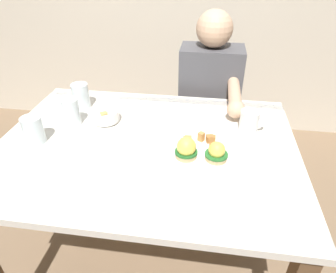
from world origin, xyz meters
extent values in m
plane|color=#7F664C|center=(0.00, 0.00, 0.00)|extent=(6.00, 6.00, 0.00)
cube|color=white|center=(0.00, 0.00, 0.73)|extent=(1.20, 0.90, 0.03)
cube|color=#4C6BB7|center=(0.00, -0.40, 0.74)|extent=(1.20, 0.06, 0.00)
cube|color=#4C6BB7|center=(0.00, 0.40, 0.74)|extent=(1.20, 0.06, 0.00)
cube|color=brown|center=(-0.55, 0.40, 0.36)|extent=(0.06, 0.06, 0.71)
cube|color=brown|center=(0.55, 0.40, 0.36)|extent=(0.06, 0.06, 0.71)
cylinder|color=white|center=(0.22, -0.07, 0.75)|extent=(0.27, 0.27, 0.01)
cylinder|color=tan|center=(0.17, -0.08, 0.76)|extent=(0.08, 0.08, 0.02)
cylinder|color=#236028|center=(0.17, -0.08, 0.78)|extent=(0.08, 0.08, 0.01)
sphere|color=#F7DB56|center=(0.17, -0.08, 0.80)|extent=(0.07, 0.07, 0.07)
cylinder|color=tan|center=(0.28, -0.08, 0.76)|extent=(0.08, 0.08, 0.02)
cylinder|color=#286B2D|center=(0.28, -0.08, 0.78)|extent=(0.08, 0.08, 0.01)
sphere|color=#F7DB56|center=(0.28, -0.08, 0.79)|extent=(0.06, 0.06, 0.06)
cube|color=#AD7038|center=(0.26, 0.01, 0.77)|extent=(0.02, 0.02, 0.04)
cube|color=tan|center=(0.17, 0.00, 0.77)|extent=(0.03, 0.03, 0.03)
cube|color=#AD7038|center=(0.15, -0.01, 0.77)|extent=(0.03, 0.03, 0.02)
cube|color=tan|center=(0.22, 0.03, 0.77)|extent=(0.03, 0.03, 0.04)
cube|color=#AD7038|center=(0.25, 0.03, 0.77)|extent=(0.03, 0.03, 0.03)
cube|color=#AD7038|center=(0.17, 0.00, 0.77)|extent=(0.04, 0.04, 0.03)
cylinder|color=white|center=(-0.21, 0.14, 0.74)|extent=(0.10, 0.10, 0.01)
cylinder|color=white|center=(-0.21, 0.14, 0.77)|extent=(0.12, 0.12, 0.04)
cube|color=#F4A85B|center=(-0.21, 0.12, 0.79)|extent=(0.03, 0.03, 0.02)
cube|color=#EA6B70|center=(-0.21, 0.17, 0.78)|extent=(0.03, 0.03, 0.02)
cube|color=#B7E093|center=(-0.22, 0.14, 0.78)|extent=(0.03, 0.03, 0.02)
cube|color=#EA6B70|center=(-0.21, 0.14, 0.78)|extent=(0.03, 0.03, 0.03)
cube|color=#F4A85B|center=(-0.21, 0.11, 0.79)|extent=(0.04, 0.04, 0.03)
cylinder|color=white|center=(0.41, 0.15, 0.79)|extent=(0.08, 0.08, 0.09)
cylinder|color=black|center=(0.41, 0.15, 0.83)|extent=(0.07, 0.07, 0.01)
torus|color=white|center=(0.45, 0.15, 0.79)|extent=(0.06, 0.02, 0.06)
cube|color=silver|center=(-0.12, -0.06, 0.74)|extent=(0.12, 0.06, 0.00)
cube|color=silver|center=(-0.19, -0.03, 0.74)|extent=(0.04, 0.04, 0.00)
cylinder|color=silver|center=(-0.35, 0.10, 0.80)|extent=(0.07, 0.07, 0.12)
cylinder|color=silver|center=(-0.35, 0.10, 0.78)|extent=(0.06, 0.06, 0.07)
cylinder|color=silver|center=(-0.44, -0.05, 0.80)|extent=(0.08, 0.08, 0.11)
cylinder|color=silver|center=(-0.44, -0.05, 0.77)|extent=(0.07, 0.07, 0.05)
cylinder|color=silver|center=(-0.37, 0.26, 0.80)|extent=(0.08, 0.08, 0.12)
cylinder|color=silver|center=(-0.37, 0.26, 0.79)|extent=(0.07, 0.07, 0.09)
cylinder|color=#33333D|center=(0.15, 0.53, 0.23)|extent=(0.11, 0.11, 0.45)
cylinder|color=#33333D|center=(0.33, 0.53, 0.23)|extent=(0.11, 0.11, 0.45)
cube|color=#4C4C51|center=(0.24, 0.63, 0.70)|extent=(0.34, 0.20, 0.50)
sphere|color=#DBAD89|center=(0.24, 0.63, 1.04)|extent=(0.19, 0.19, 0.19)
cylinder|color=#DBAD89|center=(0.36, 0.38, 0.80)|extent=(0.06, 0.30, 0.06)
sphere|color=#DBAD89|center=(0.36, 0.23, 0.80)|extent=(0.08, 0.08, 0.08)
camera|label=1|loc=(0.23, -0.98, 1.43)|focal=32.17mm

